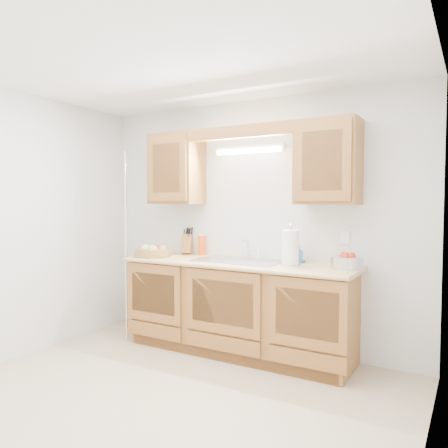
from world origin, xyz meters
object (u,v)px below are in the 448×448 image
Objects in this scene: fruit_basket at (153,251)px; paper_towel at (291,248)px; apple_bowl at (347,261)px; knife_block at (187,244)px.

fruit_basket is 1.27× the size of paper_towel.
apple_bowl reaches higher than fruit_basket.
fruit_basket is 0.40m from knife_block.
fruit_basket is at bearing -176.32° from paper_towel.
knife_block reaches higher than fruit_basket.
paper_towel is 0.51m from apple_bowl.
fruit_basket is 2.01m from apple_bowl.
paper_towel is at bearing 3.68° from fruit_basket.
paper_towel reaches higher than fruit_basket.
knife_block is 1.80m from apple_bowl.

